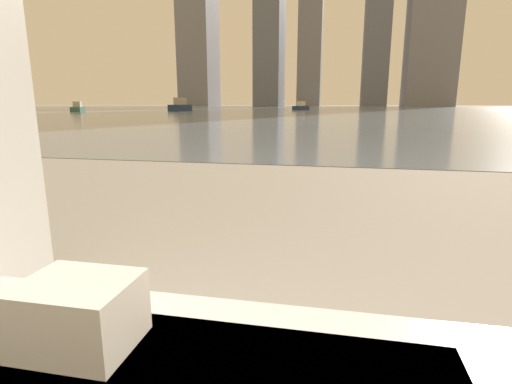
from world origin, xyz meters
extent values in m
cube|color=silver|center=(-0.07, 0.78, 0.56)|extent=(0.25, 0.21, 0.04)
cube|color=silver|center=(-0.07, 0.78, 0.60)|extent=(0.25, 0.21, 0.04)
cube|color=silver|center=(-0.07, 0.78, 0.64)|extent=(0.25, 0.21, 0.04)
cube|color=silver|center=(-0.07, 0.78, 0.68)|extent=(0.25, 0.21, 0.04)
cube|color=slate|center=(0.00, 62.00, 0.01)|extent=(180.00, 110.00, 0.01)
cube|color=#335647|center=(-30.18, 43.27, 0.29)|extent=(2.26, 3.34, 0.55)
cube|color=#B2A893|center=(-30.18, 43.27, 0.88)|extent=(1.20, 1.41, 0.63)
cube|color=navy|center=(-5.19, 59.95, 0.30)|extent=(2.29, 3.50, 0.58)
cube|color=silver|center=(-5.19, 59.95, 0.92)|extent=(1.23, 1.46, 0.66)
cube|color=navy|center=(-19.84, 49.77, 0.41)|extent=(1.58, 4.53, 0.79)
cube|color=#B2A893|center=(-19.84, 49.77, 1.25)|extent=(1.14, 1.70, 0.90)
cube|color=slate|center=(-8.51, 118.00, 17.72)|extent=(6.44, 6.87, 35.43)
cube|color=slate|center=(9.26, 118.00, 22.49)|extent=(6.77, 7.47, 44.98)
camera|label=1|loc=(0.50, 0.05, 1.09)|focal=28.00mm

